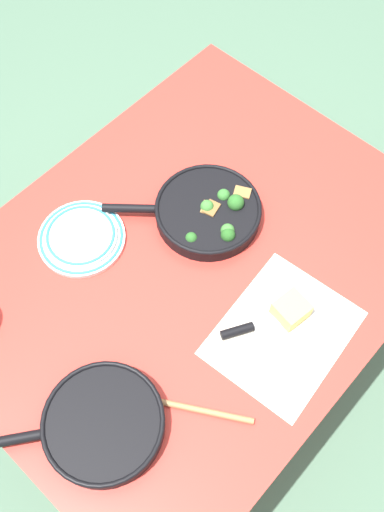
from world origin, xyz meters
The scene contains 9 objects.
ground_plane centered at (0.00, 0.00, 0.00)m, with size 14.00×14.00×0.00m, color #51755B.
dining_table_red centered at (0.00, 0.00, 0.70)m, with size 1.31×1.02×0.77m.
skillet_broccoli centered at (-0.13, -0.06, 0.80)m, with size 0.35×0.38×0.07m.
skillet_eggs centered at (0.46, 0.15, 0.80)m, with size 0.37×0.32×0.05m.
wooden_spoon centered at (0.33, 0.22, 0.78)m, with size 0.20×0.30×0.02m.
parchment_sheet centered at (0.00, 0.31, 0.77)m, with size 0.38×0.32×0.00m.
grater_knife centered at (0.03, 0.25, 0.78)m, with size 0.26×0.16×0.02m.
cheese_block centered at (-0.05, 0.29, 0.80)m, with size 0.09×0.09×0.05m.
dinner_plate_stack centered at (0.16, -0.27, 0.79)m, with size 0.24×0.24×0.03m.
Camera 1 is at (0.53, 0.49, 2.13)m, focal length 40.00 mm.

